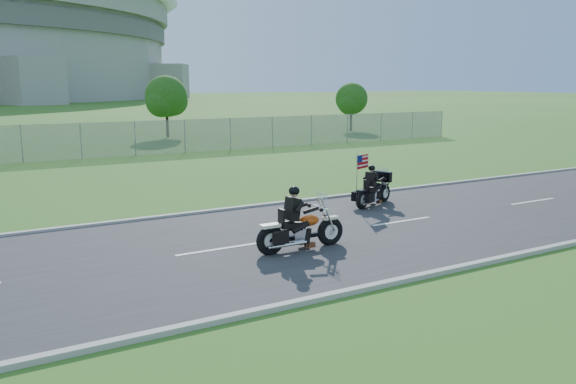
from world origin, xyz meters
TOP-DOWN VIEW (x-y plane):
  - ground at (0.00, 0.00)m, footprint 420.00×420.00m
  - road at (0.00, 0.00)m, footprint 120.00×8.00m
  - curb_north at (0.00, 4.05)m, footprint 120.00×0.18m
  - curb_south at (0.00, -4.05)m, footprint 120.00×0.18m
  - fence at (-5.00, 20.00)m, footprint 60.00×0.03m
  - tree_fence_near at (6.04, 30.04)m, footprint 3.52×3.28m
  - tree_fence_far at (22.04, 28.03)m, footprint 3.08×2.87m
  - motorcycle_lead at (-0.17, -1.00)m, footprint 2.51×0.58m
  - motorcycle_follow at (4.69, 2.30)m, footprint 2.05×1.11m

SIDE VIEW (x-z plane):
  - ground at x=0.00m, z-range 0.00..0.00m
  - road at x=0.00m, z-range 0.00..0.04m
  - curb_north at x=0.00m, z-range -0.01..0.11m
  - curb_south at x=0.00m, z-range -0.01..0.11m
  - motorcycle_follow at x=4.69m, z-range -0.40..1.40m
  - motorcycle_lead at x=-0.17m, z-range -0.31..1.38m
  - fence at x=-5.00m, z-range 0.00..2.00m
  - tree_fence_far at x=22.04m, z-range 0.54..4.74m
  - tree_fence_near at x=6.04m, z-range 0.60..5.35m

